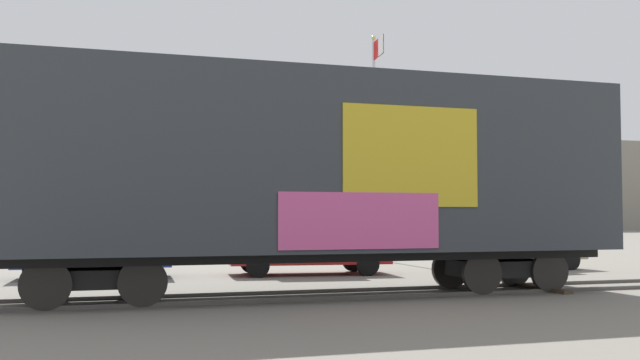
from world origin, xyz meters
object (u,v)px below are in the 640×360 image
object	(u,v)px
parked_car_red	(307,246)
flagpole	(376,118)
parked_car_tan	(513,243)
parked_car_blue	(92,247)
freight_car	(314,168)

from	to	relation	value
parked_car_red	flagpole	bearing A→B (deg)	53.04
parked_car_red	parked_car_tan	distance (m)	6.75
parked_car_blue	parked_car_tan	world-z (taller)	parked_car_blue
freight_car	parked_car_red	distance (m)	6.25
parked_car_blue	flagpole	bearing A→B (deg)	28.07
flagpole	freight_car	bearing A→B (deg)	-117.17
parked_car_blue	parked_car_red	world-z (taller)	parked_car_blue
parked_car_red	parked_car_blue	bearing A→B (deg)	176.15
freight_car	flagpole	xyz separation A→B (m)	(6.03, 11.74, 2.80)
freight_car	parked_car_tan	size ratio (longest dim) A/B	2.84
flagpole	parked_car_red	bearing A→B (deg)	-126.96
parked_car_blue	freight_car	bearing A→B (deg)	-54.13
freight_car	parked_car_tan	bearing A→B (deg)	34.24
freight_car	parked_car_red	xyz separation A→B (m)	(1.52, 5.75, -1.90)
parked_car_tan	parked_car_red	bearing A→B (deg)	178.97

